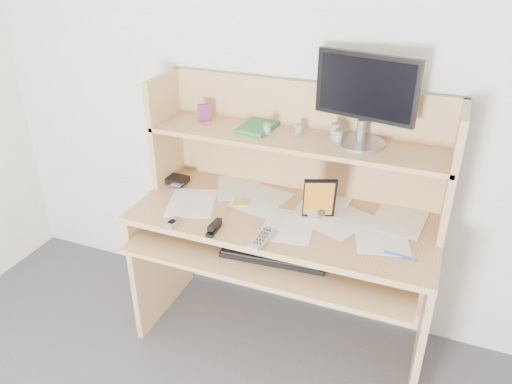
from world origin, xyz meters
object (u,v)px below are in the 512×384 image
at_px(desk, 289,218).
at_px(monitor, 365,97).
at_px(game_case, 319,198).
at_px(tv_remote, 262,239).
at_px(keyboard, 275,253).

xyz_separation_m(desk, monitor, (0.28, 0.12, 0.59)).
bearing_deg(game_case, tv_remote, -142.93).
relative_size(desk, tv_remote, 7.92).
distance_m(desk, monitor, 0.67).
bearing_deg(desk, game_case, -18.58).
bearing_deg(keyboard, game_case, 53.56).
bearing_deg(monitor, tv_remote, -112.01).
xyz_separation_m(tv_remote, monitor, (0.29, 0.44, 0.52)).
distance_m(keyboard, monitor, 0.77).
bearing_deg(keyboard, desk, 90.92).
bearing_deg(tv_remote, monitor, 62.41).
distance_m(desk, game_case, 0.23).
bearing_deg(monitor, game_case, -114.51).
relative_size(keyboard, game_case, 2.33).
bearing_deg(monitor, desk, -145.39).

